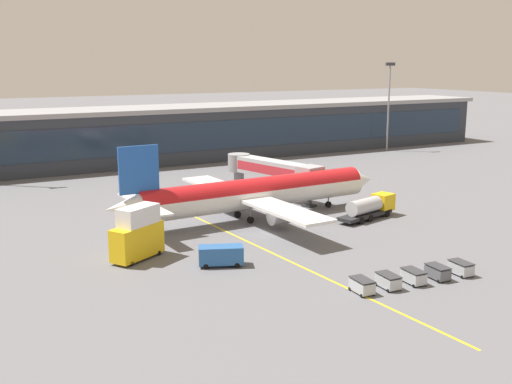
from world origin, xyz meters
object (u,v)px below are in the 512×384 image
fuel_tanker (370,207)px  baggage_cart_2 (413,276)px  catering_lift (138,234)px  baggage_cart_3 (438,272)px  baggage_cart_4 (461,268)px  main_airliner (255,193)px  baggage_cart_1 (388,281)px  crew_van (220,255)px  baggage_cart_0 (362,286)px

fuel_tanker → baggage_cart_2: bearing=-119.7°
catering_lift → baggage_cart_2: bearing=-43.8°
catering_lift → baggage_cart_3: size_ratio=2.59×
baggage_cart_2 → baggage_cart_4: same height
main_airliner → baggage_cart_1: bearing=-93.1°
crew_van → catering_lift: size_ratio=0.76×
catering_lift → baggage_cart_0: (16.15, -21.20, -2.28)m
crew_van → baggage_cart_3: size_ratio=1.97×
baggage_cart_4 → crew_van: bearing=144.8°
catering_lift → baggage_cart_3: bearing=-40.4°
baggage_cart_3 → catering_lift: bearing=139.6°
main_airliner → baggage_cart_0: bearing=-98.9°
fuel_tanker → baggage_cart_4: 25.03m
baggage_cart_1 → catering_lift: bearing=132.1°
main_airliner → baggage_cart_2: (1.52, -31.49, -3.11)m
baggage_cart_1 → baggage_cart_4: bearing=-4.1°
fuel_tanker → catering_lift: catering_lift is taller
crew_van → baggage_cart_1: crew_van is taller
fuel_tanker → baggage_cart_0: bearing=-130.6°
baggage_cart_2 → main_airliner: bearing=92.8°
main_airliner → baggage_cart_0: (-4.87, -31.04, -3.11)m
fuel_tanker → baggage_cart_0: 30.44m
baggage_cart_2 → baggage_cart_3: bearing=-4.1°
baggage_cart_1 → crew_van: bearing=129.5°
baggage_cart_0 → baggage_cart_3: (9.58, -0.68, 0.00)m
main_airliner → baggage_cart_1: 31.47m
catering_lift → baggage_cart_1: (19.34, -21.42, -2.28)m
baggage_cart_1 → baggage_cart_2: 3.20m
main_airliner → baggage_cart_0: 31.58m
baggage_cart_4 → catering_lift: bearing=142.6°
baggage_cart_1 → baggage_cart_2: size_ratio=1.00×
baggage_cart_4 → main_airliner: bearing=103.9°
crew_van → baggage_cart_1: (12.02, -14.57, -0.53)m
catering_lift → baggage_cart_3: (25.73, -21.87, -2.28)m
baggage_cart_0 → baggage_cart_4: 12.80m
baggage_cart_0 → baggage_cart_2: same height
catering_lift → baggage_cart_0: size_ratio=2.59×
baggage_cart_1 → baggage_cart_3: (6.38, -0.45, 0.00)m
baggage_cart_0 → baggage_cart_3: 9.60m
baggage_cart_0 → baggage_cart_4: (12.77, -0.90, 0.00)m
fuel_tanker → crew_van: fuel_tanker is taller
catering_lift → baggage_cart_4: 36.47m
crew_van → baggage_cart_2: 21.23m
fuel_tanker → baggage_cart_3: fuel_tanker is taller
fuel_tanker → catering_lift: size_ratio=1.55×
fuel_tanker → baggage_cart_4: (-7.03, -24.00, -0.96)m
baggage_cart_0 → baggage_cart_2: 6.40m
main_airliner → baggage_cart_4: bearing=-76.1°
main_airliner → catering_lift: main_airliner is taller
baggage_cart_3 → baggage_cart_4: bearing=-4.1°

